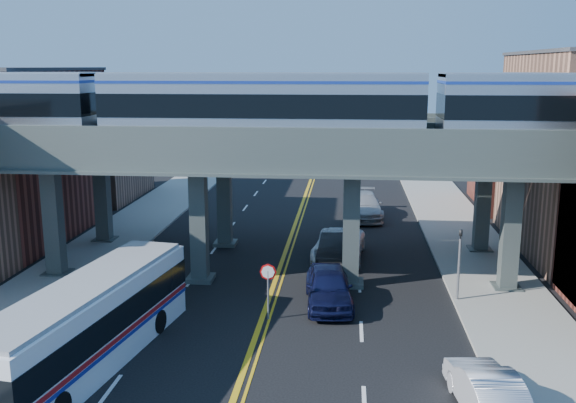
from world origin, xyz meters
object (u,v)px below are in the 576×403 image
traffic_signal (459,257)px  car_lane_c (339,245)px  car_lane_a (329,287)px  car_parked_curb (487,391)px  car_lane_b (336,248)px  transit_train (262,105)px  transit_bus (88,325)px  car_lane_d (364,206)px  stop_sign (268,282)px

traffic_signal → car_lane_c: bearing=131.7°
traffic_signal → car_lane_a: bearing=-171.3°
car_lane_a → car_parked_curb: 10.86m
car_lane_c → car_lane_b: bearing=-104.0°
car_lane_c → car_parked_curb: (5.19, -16.90, -0.04)m
traffic_signal → car_lane_c: (-5.89, 6.60, -1.46)m
transit_train → car_lane_c: 10.44m
transit_bus → car_lane_d: transit_bus is taller
stop_sign → car_lane_a: (2.67, 2.04, -0.85)m
car_lane_b → car_parked_curb: size_ratio=1.04×
transit_bus → car_lane_c: transit_bus is taller
transit_train → stop_sign: transit_train is taller
car_lane_a → traffic_signal: bearing=3.5°
traffic_signal → car_lane_d: (-4.20, 17.55, -1.37)m
traffic_signal → car_lane_b: size_ratio=0.81×
traffic_signal → car_lane_a: (-6.23, -0.96, -1.39)m
car_lane_a → car_parked_curb: bearing=-64.6°
car_lane_b → car_lane_c: size_ratio=0.83×
car_parked_curb → car_lane_c: bearing=-80.0°
transit_train → car_parked_curb: 17.53m
traffic_signal → car_parked_curb: traffic_signal is taller
car_lane_a → car_lane_d: car_lane_d is taller
car_lane_a → car_lane_d: 18.62m
transit_bus → car_lane_a: transit_bus is taller
transit_train → car_parked_curb: (9.09, -12.30, -8.56)m
transit_bus → transit_train: bearing=-19.1°
stop_sign → car_lane_c: size_ratio=0.43×
stop_sign → car_lane_b: bearing=72.7°
car_lane_d → car_parked_curb: (3.50, -27.86, -0.13)m
transit_bus → car_lane_d: 27.94m
transit_train → car_lane_d: bearing=70.2°
traffic_signal → car_parked_curb: (-0.70, -10.30, -1.50)m
car_lane_a → car_parked_curb: car_lane_a is taller
car_lane_d → car_lane_c: bearing=-102.1°
car_lane_b → car_parked_curb: bearing=-67.3°
transit_bus → car_lane_a: bearing=-42.4°
car_lane_a → car_lane_c: (0.34, 7.56, -0.07)m
transit_train → transit_bus: bearing=-118.0°
stop_sign → transit_train: bearing=100.1°
car_lane_b → car_lane_d: (1.86, 11.46, 0.09)m
car_lane_c → transit_train: bearing=-125.3°
transit_train → stop_sign: bearing=-79.9°
stop_sign → traffic_signal: bearing=18.6°
car_parked_curb → traffic_signal: bearing=-100.9°
stop_sign → transit_bus: size_ratio=0.21×
transit_train → car_lane_b: transit_train is taller
car_lane_a → car_parked_curb: size_ratio=1.10×
stop_sign → car_lane_d: (4.70, 20.55, -0.83)m
stop_sign → car_lane_c: stop_sign is taller
transit_train → traffic_signal: bearing=-11.5°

